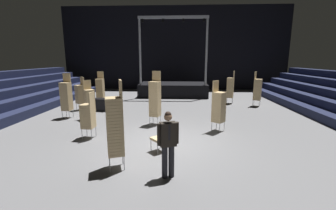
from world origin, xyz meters
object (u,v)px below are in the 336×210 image
Objects in this scene: chair_stack_front_left at (219,106)px; chair_stack_front_right at (230,87)px; stage_riser at (173,88)px; chair_stack_aisle_left at (88,115)px; chair_stack_rear_centre at (155,98)px; equipment_road_case at (102,105)px; chair_stack_mid_centre at (66,96)px; chair_stack_rear_right at (257,89)px; chair_stack_mid_left at (115,126)px; man_with_tie at (168,141)px; chair_stack_rear_left at (100,89)px; loose_chair_near_man at (161,136)px; chair_stack_aisle_right at (80,94)px; chair_stack_mid_right at (89,100)px.

chair_stack_front_right is at bearing -155.93° from chair_stack_front_left.
stage_riser reaches higher than chair_stack_aisle_left.
equipment_road_case is at bearing -20.83° from chair_stack_rear_centre.
chair_stack_rear_centre is at bearing 157.44° from chair_stack_front_right.
equipment_road_case is at bearing -125.53° from stage_riser.
chair_stack_aisle_left reaches higher than equipment_road_case.
chair_stack_mid_centre is 1.04× the size of chair_stack_rear_right.
chair_stack_rear_right is at bearing -57.40° from chair_stack_mid_left.
chair_stack_aisle_left is (-8.50, -6.42, -0.21)m from chair_stack_rear_right.
man_with_tie is at bearing 117.10° from chair_stack_rear_centre.
chair_stack_front_right is 1.00× the size of chair_stack_rear_left.
chair_stack_mid_centre is at bearing -43.67° from chair_stack_rear_right.
chair_stack_front_left is at bearing 179.86° from chair_stack_rear_centre.
chair_stack_rear_left is 2.47× the size of equipment_road_case.
chair_stack_mid_left reaches higher than chair_stack_rear_right.
chair_stack_front_right is 2.35× the size of loose_chair_near_man.
chair_stack_aisle_left reaches higher than man_with_tie.
loose_chair_near_man is at bearing -90.61° from stage_riser.
chair_stack_rear_right is 9.45m from loose_chair_near_man.
loose_chair_near_man is (-0.33, 1.69, -0.46)m from man_with_tie.
chair_stack_front_right is 0.90× the size of chair_stack_rear_centre.
chair_stack_aisle_right is 7.95m from loose_chair_near_man.
chair_stack_rear_left is at bearing -59.81° from chair_stack_rear_right.
chair_stack_rear_centre is at bearing -28.15° from chair_stack_mid_left.
stage_riser is at bearing -136.50° from chair_stack_rear_left.
chair_stack_mid_right is at bearing 100.49° from chair_stack_rear_left.
man_with_tie is 4.27m from chair_stack_aisle_left.
chair_stack_front_left is 5.25m from chair_stack_aisle_left.
chair_stack_mid_centre reaches higher than loose_chair_near_man.
chair_stack_mid_right is 3.37m from chair_stack_rear_left.
chair_stack_mid_right is 5.58m from loose_chair_near_man.
chair_stack_mid_centre reaches higher than chair_stack_aisle_left.
chair_stack_front_left is 6.42m from chair_stack_mid_right.
chair_stack_mid_right is 1.00× the size of chair_stack_aisle_right.
chair_stack_mid_centre reaches higher than chair_stack_front_left.
equipment_road_case is (-0.06, 1.90, -0.63)m from chair_stack_mid_right.
chair_stack_rear_right reaches higher than equipment_road_case.
chair_stack_mid_left is at bearing -95.61° from stage_riser.
chair_stack_rear_right is (9.56, 3.62, 0.13)m from chair_stack_mid_right.
chair_stack_front_right is at bearing -48.31° from chair_stack_mid_left.
chair_stack_mid_left is at bearing 169.89° from chair_stack_front_right.
man_with_tie is 0.89× the size of chair_stack_aisle_right.
chair_stack_front_right is 7.03m from chair_stack_rear_centre.
equipment_road_case is at bearing -79.25° from chair_stack_front_left.
stage_riser reaches higher than chair_stack_mid_centre.
chair_stack_front_right is at bearing -124.43° from chair_stack_aisle_right.
chair_stack_mid_centre is 1.28× the size of chair_stack_aisle_left.
chair_stack_mid_centre is (-5.51, 5.77, 0.16)m from man_with_tie.
chair_stack_aisle_right is (-0.10, 1.84, -0.17)m from chair_stack_mid_centre.
chair_stack_rear_left is 2.35× the size of loose_chair_near_man.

